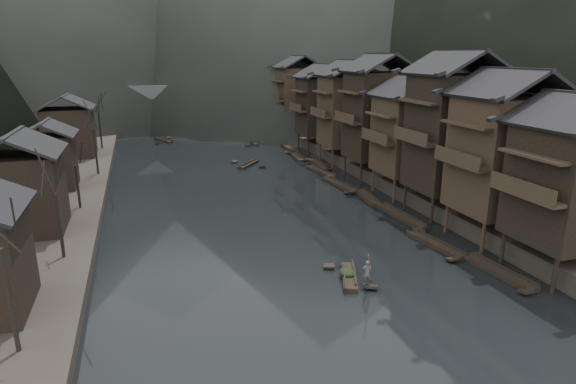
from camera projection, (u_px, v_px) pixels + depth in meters
name	position (u px, v px, depth m)	size (l,w,h in m)	color
water	(298.00, 258.00, 37.20)	(300.00, 300.00, 0.00)	black
right_bank	(416.00, 139.00, 83.62)	(40.00, 200.00, 1.80)	#2D2823
stilt_houses	(384.00, 107.00, 57.57)	(9.00, 67.60, 15.79)	black
left_houses	(42.00, 152.00, 48.24)	(8.10, 53.20, 8.73)	black
bare_trees	(76.00, 141.00, 47.69)	(3.97, 59.61, 7.95)	black
moored_sampans	(335.00, 178.00, 60.31)	(3.27, 62.38, 0.47)	black
midriver_boats	(215.00, 140.00, 86.62)	(17.16, 47.14, 0.45)	black
stone_bridge	(191.00, 103.00, 101.84)	(40.00, 6.00, 9.00)	#4C4C4F
hero_sampan	(349.00, 276.00, 33.68)	(2.44, 4.66, 0.43)	black
cargo_heap	(347.00, 268.00, 33.69)	(1.03, 1.35, 0.62)	black
boatman	(367.00, 270.00, 32.13)	(0.65, 0.42, 1.77)	#515153
bamboo_pole	(372.00, 232.00, 31.46)	(0.06, 0.06, 4.64)	#8C7A51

